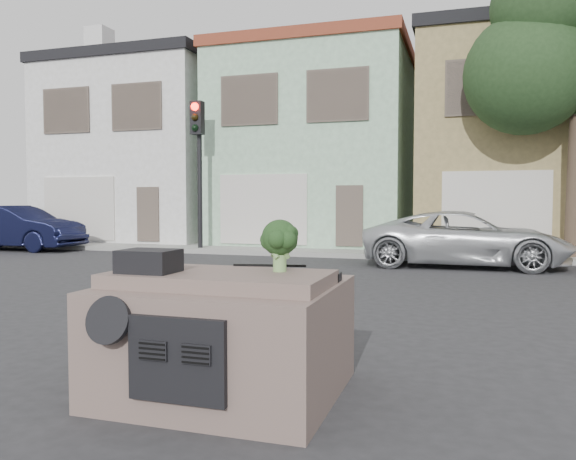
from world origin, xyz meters
The scene contains 12 objects.
ground_plane centered at (0.00, 0.00, 0.00)m, with size 120.00×120.00×0.00m, color #303033.
sidewalk centered at (0.00, 10.50, 0.07)m, with size 40.00×3.00×0.15m, color gray.
townhouse_white centered at (-11.00, 14.50, 3.77)m, with size 7.20×8.20×7.55m, color white.
townhouse_mint centered at (-3.50, 14.50, 3.77)m, with size 7.20×8.20×7.55m, color #A6D2AD.
townhouse_tan centered at (4.00, 14.50, 3.77)m, with size 7.20×8.20×7.55m, color #9B8855.
navy_sedan centered at (-13.04, 8.36, 0.00)m, with size 1.66×4.77×1.57m, color black.
silver_pickup centered at (2.09, 7.88, 0.00)m, with size 2.45×5.30×1.47m, color silver.
traffic_signal centered at (-6.50, 9.50, 2.55)m, with size 0.40×0.40×5.10m, color black.
car_dashboard centered at (0.00, -3.00, 0.56)m, with size 2.00×1.80×1.12m, color #735E56.
instrument_hump centered at (-0.58, -3.35, 1.22)m, with size 0.48×0.38×0.20m, color black.
wiper_arm centered at (0.28, -2.62, 1.13)m, with size 0.70×0.03×0.02m, color black.
broccoli centered at (0.49, -2.95, 1.36)m, with size 0.39×0.39×0.47m, color #1B3416.
Camera 1 is at (2.04, -7.64, 1.75)m, focal length 35.00 mm.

